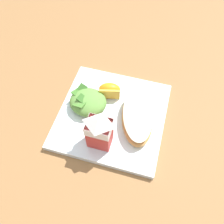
{
  "coord_description": "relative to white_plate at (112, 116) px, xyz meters",
  "views": [
    {
      "loc": [
        -0.09,
        0.32,
        0.55
      ],
      "look_at": [
        0.0,
        0.0,
        0.03
      ],
      "focal_mm": 37.66,
      "sensor_mm": 36.0,
      "label": 1
    }
  ],
  "objects": [
    {
      "name": "ground",
      "position": [
        0.0,
        0.0,
        -0.01
      ],
      "size": [
        3.0,
        3.0,
        0.0
      ],
      "primitive_type": "plane",
      "color": "olive"
    },
    {
      "name": "green_salad_pile",
      "position": [
        0.07,
        -0.01,
        0.03
      ],
      "size": [
        0.1,
        0.09,
        0.04
      ],
      "color": "#5B8E3D",
      "rests_on": "white_plate"
    },
    {
      "name": "milk_carton",
      "position": [
        0.01,
        0.09,
        0.07
      ],
      "size": [
        0.06,
        0.05,
        0.11
      ],
      "color": "#B7332D",
      "rests_on": "white_plate"
    },
    {
      "name": "cheesy_pizza_bread",
      "position": [
        -0.07,
        -0.0,
        0.03
      ],
      "size": [
        0.12,
        0.18,
        0.04
      ],
      "color": "tan",
      "rests_on": "white_plate"
    },
    {
      "name": "white_plate",
      "position": [
        0.0,
        0.0,
        0.0
      ],
      "size": [
        0.28,
        0.28,
        0.02
      ],
      "primitive_type": "cube",
      "color": "silver",
      "rests_on": "ground"
    },
    {
      "name": "orange_wedge_front",
      "position": [
        0.02,
        -0.06,
        0.03
      ],
      "size": [
        0.07,
        0.05,
        0.04
      ],
      "color": "orange",
      "rests_on": "white_plate"
    }
  ]
}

